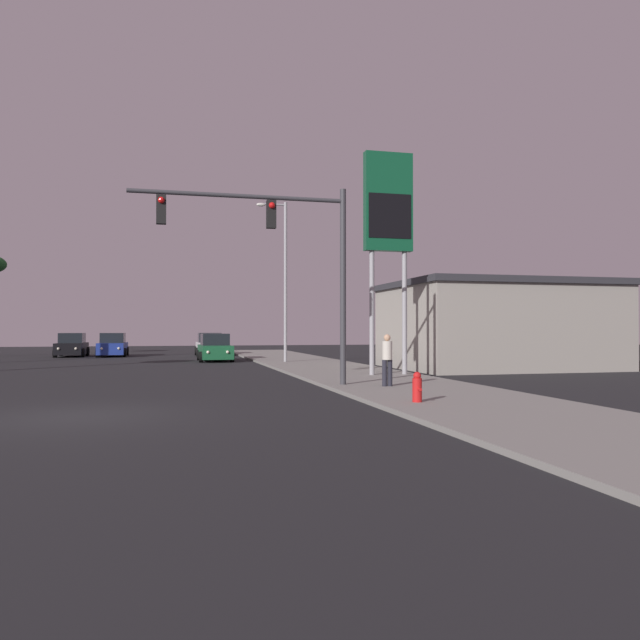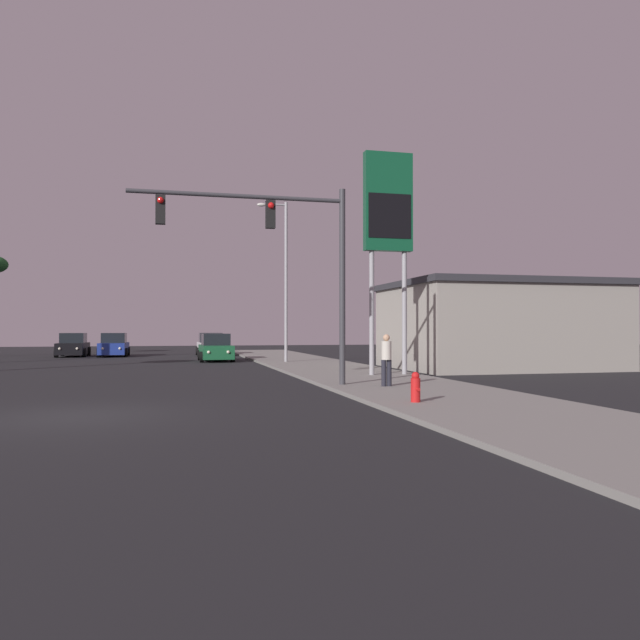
{
  "view_description": "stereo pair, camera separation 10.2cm",
  "coord_description": "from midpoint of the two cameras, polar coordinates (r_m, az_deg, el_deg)",
  "views": [
    {
      "loc": [
        1.94,
        -14.86,
        1.95
      ],
      "look_at": [
        8.39,
        11.34,
        2.35
      ],
      "focal_mm": 35.0,
      "sensor_mm": 36.0,
      "label": 1
    },
    {
      "loc": [
        2.04,
        -14.88,
        1.95
      ],
      "look_at": [
        8.39,
        11.34,
        2.35
      ],
      "focal_mm": 35.0,
      "sensor_mm": 36.0,
      "label": 2
    }
  ],
  "objects": [
    {
      "name": "car_green",
      "position": [
        38.58,
        -9.65,
        -2.6
      ],
      "size": [
        2.04,
        4.33,
        1.68
      ],
      "rotation": [
        0.0,
        0.0,
        3.16
      ],
      "color": "#195933",
      "rests_on": "ground"
    },
    {
      "name": "gas_station_sign",
      "position": [
        25.78,
        6.14,
        9.59
      ],
      "size": [
        2.0,
        0.42,
        9.0
      ],
      "color": "#99999E",
      "rests_on": "sidewalk_right"
    },
    {
      "name": "car_black",
      "position": [
        47.71,
        -21.8,
        -2.21
      ],
      "size": [
        2.04,
        4.31,
        1.68
      ],
      "rotation": [
        0.0,
        0.0,
        3.14
      ],
      "color": "black",
      "rests_on": "ground"
    },
    {
      "name": "car_blue",
      "position": [
        47.03,
        -18.48,
        -2.25
      ],
      "size": [
        2.04,
        4.32,
        1.68
      ],
      "rotation": [
        0.0,
        0.0,
        3.13
      ],
      "color": "navy",
      "rests_on": "ground"
    },
    {
      "name": "street_lamp",
      "position": [
        35.24,
        -3.47,
        4.31
      ],
      "size": [
        1.74,
        0.24,
        9.0
      ],
      "color": "#99999E",
      "rests_on": "sidewalk_right"
    },
    {
      "name": "fire_hydrant",
      "position": [
        15.95,
        8.7,
        -6.11
      ],
      "size": [
        0.24,
        0.34,
        0.76
      ],
      "color": "red",
      "rests_on": "sidewalk_right"
    },
    {
      "name": "sidewalk_right",
      "position": [
        26.05,
        2.97,
        -5.01
      ],
      "size": [
        5.0,
        60.0,
        0.12
      ],
      "color": "gray",
      "rests_on": "ground"
    },
    {
      "name": "pedestrian_on_sidewalk",
      "position": [
        20.18,
        6.02,
        -3.45
      ],
      "size": [
        0.34,
        0.32,
        1.67
      ],
      "color": "#23232D",
      "rests_on": "sidewalk_right"
    },
    {
      "name": "traffic_light_mast",
      "position": [
        20.44,
        -3.41,
        6.91
      ],
      "size": [
        7.01,
        0.36,
        6.5
      ],
      "color": "#38383D",
      "rests_on": "sidewalk_right"
    },
    {
      "name": "building_gas_station",
      "position": [
        32.49,
        15.69,
        -0.45
      ],
      "size": [
        10.3,
        8.3,
        4.3
      ],
      "color": "gray",
      "rests_on": "ground"
    },
    {
      "name": "car_white",
      "position": [
        46.71,
        -10.12,
        -2.29
      ],
      "size": [
        2.04,
        4.32,
        1.68
      ],
      "rotation": [
        0.0,
        0.0,
        3.15
      ],
      "color": "silver",
      "rests_on": "ground"
    },
    {
      "name": "ground_plane",
      "position": [
        15.13,
        -21.5,
        -8.21
      ],
      "size": [
        120.0,
        120.0,
        0.0
      ],
      "primitive_type": "plane",
      "color": "black"
    }
  ]
}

